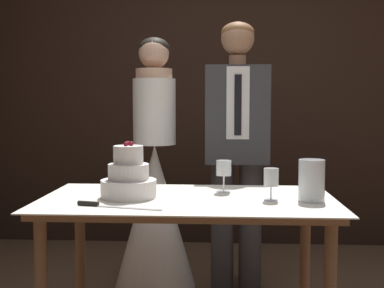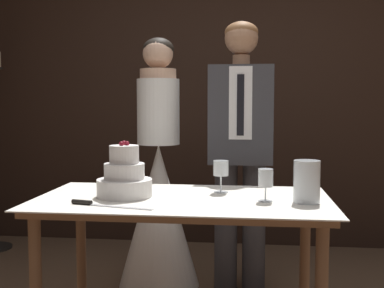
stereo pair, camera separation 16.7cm
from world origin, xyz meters
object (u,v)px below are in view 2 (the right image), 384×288
Objects in this scene: tiered_cake at (124,178)px; wine_glass_near at (266,180)px; cake_table at (183,215)px; hurricane_candle at (307,183)px; wine_glass_middle at (221,170)px; groom at (241,140)px; bride at (159,197)px; cake_knife at (96,204)px.

tiered_cake is 0.70m from wine_glass_near.
hurricane_candle is (0.59, -0.05, 0.18)m from cake_table.
wine_glass_middle is at bearing 137.07° from wine_glass_near.
wine_glass_middle is (0.47, 0.17, 0.02)m from tiered_cake.
hurricane_candle is 0.11× the size of groom.
hurricane_candle reaches higher than wine_glass_middle.
wine_glass_middle is 0.82m from bride.
cake_knife is at bearing -108.67° from tiered_cake.
tiered_cake is at bearing -160.33° from wine_glass_middle.
wine_glass_middle is 0.10× the size of groom.
tiered_cake is at bearing -179.01° from cake_table.
hurricane_candle reaches higher than wine_glass_near.
cake_knife is 0.68m from wine_glass_middle.
tiered_cake is at bearing 84.21° from cake_knife.
cake_table is 0.62m from hurricane_candle.
wine_glass_middle is (-0.22, 0.21, 0.01)m from wine_glass_near.
tiered_cake is 0.25m from cake_knife.
groom is at bearing 81.83° from wine_glass_middle.
hurricane_candle reaches higher than cake_table.
tiered_cake is 0.17× the size of bride.
groom is at bearing -0.04° from bride.
cake_table is at bearing 44.82° from cake_knife.
cake_table is 0.45m from cake_knife.
wine_glass_near is at bearing 26.36° from cake_knife.
cake_table is at bearing 173.68° from wine_glass_near.
hurricane_candle is at bearing -4.79° from cake_table.
wine_glass_near is at bearing -51.30° from bride.
hurricane_candle reaches higher than cake_knife.
wine_glass_middle is 0.84× the size of hurricane_candle.
groom is (0.54, -0.00, 0.38)m from bride.
hurricane_candle is at bearing -27.27° from wine_glass_middle.
groom is (0.64, 1.03, 0.22)m from cake_knife.
tiered_cake is 0.16× the size of groom.
groom reaches higher than hurricane_candle.
wine_glass_near is at bearing -6.32° from cake_table.
cake_table is 0.45m from wine_glass_near.
hurricane_candle is (0.96, 0.18, 0.09)m from cake_knife.
bride is 0.66m from groom.
hurricane_candle is at bearing -44.40° from bride.
bride reaches higher than tiered_cake.
cake_table is 0.84m from bride.
hurricane_candle is at bearing -2.89° from tiered_cake.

